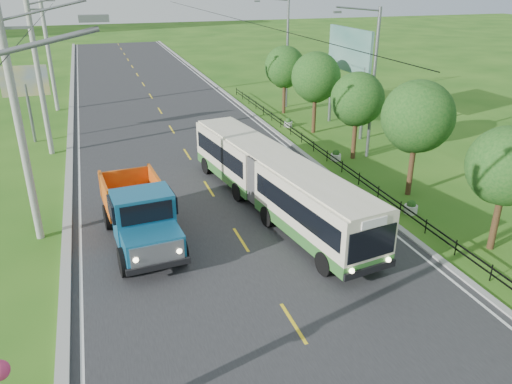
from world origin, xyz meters
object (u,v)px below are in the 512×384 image
tree_third (417,120)px  tree_fifth (316,79)px  tree_back (285,69)px  streetlight_far (286,50)px  tree_fourth (357,102)px  planter_mid (336,156)px  billboard_left (25,86)px  planter_near (411,208)px  streetlight_mid (371,79)px  dump_truck (140,211)px  billboard_right (349,57)px  pole_far (49,49)px  pole_near (20,125)px  tree_second (505,169)px  pole_mid (39,74)px  bus (274,178)px  planter_far (288,123)px

tree_third → tree_fifth: tree_third is taller
tree_back → streetlight_far: size_ratio=0.61×
tree_fourth → planter_mid: bearing=-173.6°
planter_mid → billboard_left: 20.99m
planter_near → planter_mid: bearing=90.0°
streetlight_mid → billboard_left: size_ratio=1.74×
billboard_left → tree_fifth: bearing=-11.3°
planter_near → dump_truck: size_ratio=0.10×
tree_third → billboard_right: size_ratio=0.82×
streetlight_mid → planter_mid: (-2.04, -0.00, -4.62)m
pole_far → tree_fifth: (18.12, -12.86, -1.24)m
tree_fourth → planter_mid: size_ratio=8.06×
tree_third → tree_back: 18.00m
pole_far → billboard_right: pole_far is taller
tree_third → planter_near: bearing=-120.4°
pole_near → planter_near: 17.79m
tree_second → tree_fifth: 18.00m
pole_mid → bus: bearing=-49.8°
tree_third → billboard_left: 25.02m
billboard_left → billboard_right: (21.80, -4.00, 1.48)m
planter_near → tree_fifth: bearing=84.9°
streetlight_far → streetlight_mid: bearing=-90.0°
streetlight_far → tree_fifth: bearing=-95.7°
pole_far → tree_fourth: 26.20m
tree_second → tree_third: size_ratio=0.88×
tree_second → streetlight_mid: (0.79, 11.86, 1.38)m
pole_near → tree_back: bearing=43.4°
tree_fifth → streetlight_mid: 6.28m
streetlight_mid → bus: size_ratio=0.62×
pole_near → planter_near: bearing=-10.1°
pole_far → tree_fifth: size_ratio=1.72×
tree_fifth → tree_back: (-0.00, 6.00, -0.20)m
pole_near → streetlight_mid: pole_near is taller
planter_far → billboard_left: 18.56m
pole_near → streetlight_mid: bearing=14.8°
tree_fourth → bus: (-7.45, -5.75, -1.90)m
streetlight_mid → planter_far: 9.46m
pole_near → streetlight_far: (18.90, 19.00, -0.19)m
pole_near → streetlight_mid: size_ratio=1.10×
pole_far → planter_mid: size_ratio=14.93×
tree_third → billboard_left: (-19.36, 15.86, -0.12)m
streetlight_mid → dump_truck: streetlight_mid is taller
tree_fourth → tree_fifth: 6.01m
tree_second → tree_back: (0.00, 24.00, 0.13)m
pole_far → planter_near: size_ratio=14.93×
tree_back → billboard_left: tree_back is taller
planter_far → pole_near: bearing=-142.4°
planter_near → planter_mid: size_ratio=1.00×
planter_far → dump_truck: (-12.69, -14.92, 1.26)m
billboard_left → tree_second: bearing=-48.5°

